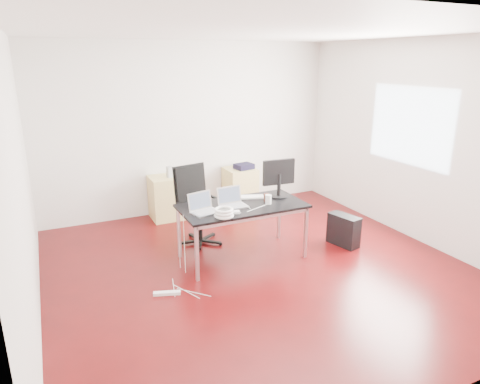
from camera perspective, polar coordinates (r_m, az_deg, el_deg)
name	(u,v)px	position (r m, az deg, el deg)	size (l,w,h in m)	color
room_shell	(263,159)	(4.99, 3.05, 4.43)	(5.00, 5.00, 5.00)	#3E0708
desk	(242,209)	(5.48, 0.32, -2.26)	(1.60, 0.80, 0.73)	black
office_chair	(196,201)	(6.02, -5.86, -1.24)	(0.57, 0.59, 1.08)	black
filing_cabinet_left	(166,198)	(7.07, -9.80, -0.75)	(0.50, 0.50, 0.70)	tan
filing_cabinet_right	(240,188)	(7.51, 0.01, 0.57)	(0.50, 0.50, 0.70)	tan
pc_tower	(344,230)	(6.18, 13.64, -4.97)	(0.20, 0.45, 0.44)	black
wastebasket	(180,208)	(7.21, -8.06, -2.06)	(0.24, 0.24, 0.28)	black
power_strip	(167,293)	(4.96, -9.71, -13.15)	(0.30, 0.06, 0.04)	white
laptop_left	(204,208)	(5.22, -4.88, -2.08)	(0.38, 0.32, 0.23)	silver
laptop_right	(232,202)	(5.41, -1.06, -1.29)	(0.34, 0.26, 0.23)	silver
monitor	(279,176)	(5.74, 5.18, 2.12)	(0.45, 0.26, 0.51)	black
keyboard	(247,197)	(5.73, 0.98, -0.68)	(0.44, 0.14, 0.02)	white
cup_white	(268,199)	(5.50, 3.80, -0.99)	(0.08, 0.08, 0.12)	white
cup_brown	(267,197)	(5.60, 3.56, -0.73)	(0.08, 0.08, 0.10)	#4E261A
cable_coil	(224,213)	(5.04, -2.15, -2.77)	(0.24, 0.24, 0.11)	white
power_adapter	(237,212)	(5.17, -0.43, -2.68)	(0.07, 0.07, 0.03)	white
speaker	(170,172)	(6.92, -9.34, 2.67)	(0.09, 0.08, 0.18)	#9E9E9E
navy_garment	(244,166)	(7.37, 0.53, 3.44)	(0.30, 0.24, 0.09)	black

